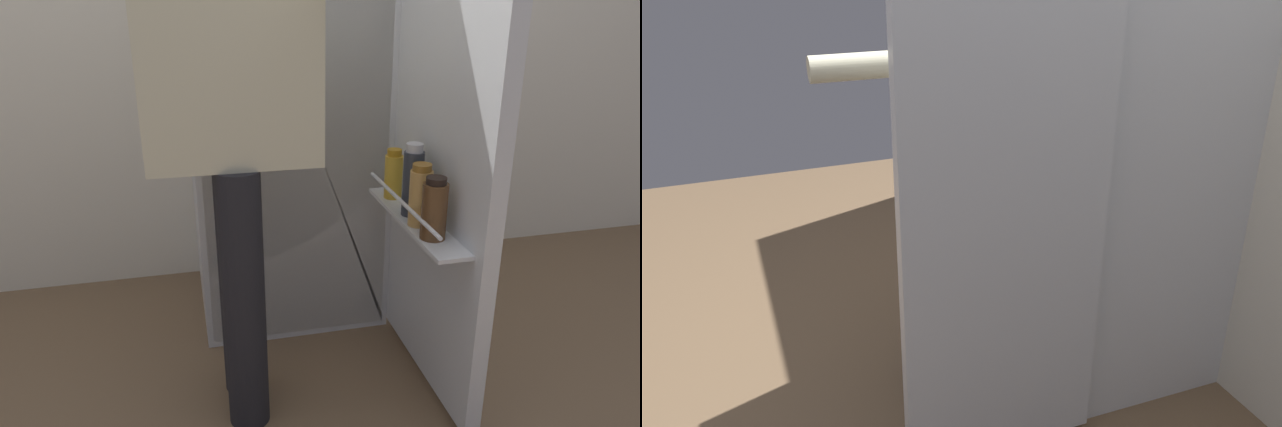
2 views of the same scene
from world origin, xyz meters
The scene contains 3 objects.
ground_plane centered at (0.00, 0.00, 0.00)m, with size 5.36×5.36×0.00m, color brown.
refrigerator centered at (0.03, 0.51, 0.91)m, with size 0.72×1.28×1.82m.
person centered at (-0.23, -0.07, 0.95)m, with size 0.53×0.76×1.58m.
Camera 1 is at (-0.38, -1.62, 1.25)m, focal length 33.60 mm.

